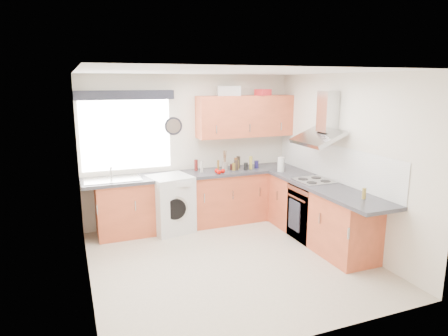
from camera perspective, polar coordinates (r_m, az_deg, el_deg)
name	(u,v)px	position (r m, az deg, el deg)	size (l,w,h in m)	color
ground_plane	(230,261)	(5.56, 0.85, -13.12)	(3.60, 3.60, 0.00)	beige
ceiling	(231,72)	(5.03, 0.94, 13.60)	(3.60, 3.60, 0.02)	white
wall_back	(190,150)	(6.82, -4.90, 2.64)	(3.60, 0.02, 2.50)	silver
wall_front	(308,213)	(3.61, 11.92, -6.25)	(3.60, 0.02, 2.50)	silver
wall_left	(83,184)	(4.78, -19.50, -2.15)	(0.02, 3.60, 2.50)	silver
wall_right	(345,161)	(6.06, 16.84, 0.95)	(0.02, 3.60, 2.50)	silver
window	(126,135)	(6.54, -13.79, 4.59)	(1.40, 0.02, 1.10)	silver
window_blind	(125,95)	(6.41, -13.96, 10.09)	(1.50, 0.18, 0.14)	black
splashback	(331,162)	(6.30, 15.05, 0.82)	(0.01, 3.00, 0.54)	white
base_cab_back	(190,201)	(6.71, -4.88, -4.73)	(3.00, 0.58, 0.86)	#B04A2B
base_cab_corner	(275,192)	(7.30, 7.29, -3.38)	(0.60, 0.60, 0.86)	#B04A2B
base_cab_right	(319,214)	(6.21, 13.40, -6.42)	(0.58, 2.10, 0.86)	#B04A2B
worktop_back	(196,174)	(6.61, -4.09, -0.88)	(3.60, 0.62, 0.05)	#2E2E33
worktop_right	(326,187)	(5.96, 14.35, -2.69)	(0.62, 2.42, 0.05)	#2E2E33
sink	(112,177)	(6.33, -15.65, -1.28)	(0.84, 0.46, 0.10)	#ABABAB
oven	(313,212)	(6.32, 12.54, -6.09)	(0.56, 0.58, 0.85)	black
hob_plate	(314,181)	(6.19, 12.75, -1.76)	(0.52, 0.52, 0.01)	#ABABAB
extractor_hood	(323,124)	(6.10, 13.91, 6.13)	(0.52, 0.78, 0.66)	#ABABAB
upper_cabinets	(245,116)	(6.92, 3.06, 7.40)	(1.70, 0.35, 0.70)	#B04A2B
washing_machine	(171,204)	(6.51, -7.65, -5.08)	(0.62, 0.60, 0.91)	silver
wall_clock	(174,126)	(6.67, -7.22, 5.96)	(0.30, 0.30, 0.04)	black
casserole	(228,91)	(6.87, 0.61, 10.98)	(0.39, 0.28, 0.16)	silver
storage_box	(263,92)	(6.95, 5.58, 10.71)	(0.23, 0.19, 0.11)	red
utensil_pot	(225,166)	(6.75, 0.11, 0.26)	(0.10, 0.10, 0.14)	gray
kitchen_roll	(281,164)	(6.70, 8.15, 0.51)	(0.11, 0.11, 0.25)	silver
tomato_cluster	(220,171)	(6.52, -0.63, -0.47)	(0.16, 0.16, 0.07)	#B50701
jar_0	(234,167)	(6.75, 1.42, 0.18)	(0.06, 0.06, 0.13)	brown
jar_1	(218,166)	(6.55, -0.83, 0.23)	(0.04, 0.04, 0.22)	brown
jar_2	(236,163)	(6.89, 1.69, 0.70)	(0.06, 0.06, 0.19)	brown
jar_3	(256,164)	(6.95, 4.66, 0.52)	(0.07, 0.07, 0.13)	#181446
jar_4	(246,166)	(6.77, 3.16, 0.23)	(0.07, 0.07, 0.13)	black
jar_5	(231,167)	(6.79, 1.05, 0.16)	(0.05, 0.05, 0.10)	#431A18
jar_6	(238,162)	(6.97, 2.05, 0.87)	(0.07, 0.07, 0.20)	#2F241A
jar_7	(236,165)	(6.76, 1.73, 0.40)	(0.07, 0.07, 0.17)	#31231B
jar_8	(196,165)	(6.74, -4.02, 0.40)	(0.06, 0.06, 0.18)	#5A1513
jar_9	(202,167)	(6.61, -3.20, 0.20)	(0.05, 0.05, 0.19)	#AA9F91
jar_10	(251,163)	(6.84, 3.85, 0.75)	(0.06, 0.06, 0.23)	#9F9037
jar_11	(237,165)	(6.81, 1.90, 0.46)	(0.05, 0.05, 0.17)	olive
bottle_0	(364,193)	(5.41, 19.38, -3.45)	(0.05, 0.05, 0.14)	olive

